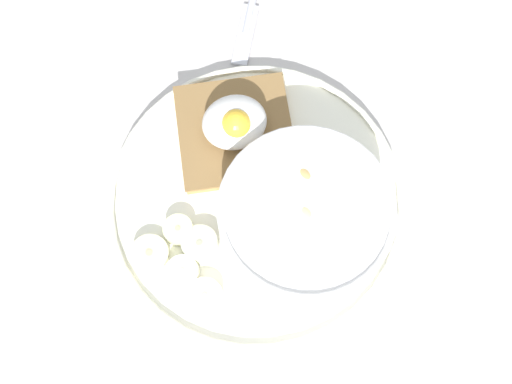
# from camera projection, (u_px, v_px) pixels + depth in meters

# --- Properties ---
(ground_plane) EXTENTS (1.20, 1.20, 0.02)m
(ground_plane) POSITION_uv_depth(u_px,v_px,m) (256.00, 204.00, 0.54)
(ground_plane) COLOR beige
(ground_plane) RESTS_ON ground
(plate) EXTENTS (0.27, 0.27, 0.02)m
(plate) POSITION_uv_depth(u_px,v_px,m) (256.00, 199.00, 0.52)
(plate) COLOR white
(plate) RESTS_ON ground_plane
(oatmeal_bowl) EXTENTS (0.15, 0.15, 0.06)m
(oatmeal_bowl) POSITION_uv_depth(u_px,v_px,m) (304.00, 216.00, 0.49)
(oatmeal_bowl) COLOR white
(oatmeal_bowl) RESTS_ON plate
(toast_slice) EXTENTS (0.12, 0.12, 0.01)m
(toast_slice) POSITION_uv_depth(u_px,v_px,m) (240.00, 131.00, 0.53)
(toast_slice) COLOR olive
(toast_slice) RESTS_ON plate
(poached_egg) EXTENTS (0.06, 0.05, 0.04)m
(poached_egg) POSITION_uv_depth(u_px,v_px,m) (240.00, 121.00, 0.51)
(poached_egg) COLOR white
(poached_egg) RESTS_ON toast_slice
(banana_slice_front) EXTENTS (0.04, 0.04, 0.02)m
(banana_slice_front) POSITION_uv_depth(u_px,v_px,m) (200.00, 244.00, 0.50)
(banana_slice_front) COLOR #EEECC5
(banana_slice_front) RESTS_ON plate
(banana_slice_left) EXTENTS (0.04, 0.04, 0.02)m
(banana_slice_left) POSITION_uv_depth(u_px,v_px,m) (183.00, 271.00, 0.49)
(banana_slice_left) COLOR #EEF0C8
(banana_slice_left) RESTS_ON plate
(banana_slice_back) EXTENTS (0.04, 0.04, 0.01)m
(banana_slice_back) POSITION_uv_depth(u_px,v_px,m) (150.00, 253.00, 0.50)
(banana_slice_back) COLOR beige
(banana_slice_back) RESTS_ON plate
(banana_slice_right) EXTENTS (0.04, 0.04, 0.01)m
(banana_slice_right) POSITION_uv_depth(u_px,v_px,m) (205.00, 296.00, 0.49)
(banana_slice_right) COLOR #FBE5C2
(banana_slice_right) RESTS_ON plate
(banana_slice_inner) EXTENTS (0.04, 0.04, 0.01)m
(banana_slice_inner) POSITION_uv_depth(u_px,v_px,m) (179.00, 230.00, 0.51)
(banana_slice_inner) COLOR beige
(banana_slice_inner) RESTS_ON plate
(knife) EXTENTS (0.08, 0.13, 0.01)m
(knife) POSITION_uv_depth(u_px,v_px,m) (252.00, 3.00, 0.59)
(knife) COLOR silver
(knife) RESTS_ON ground_plane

